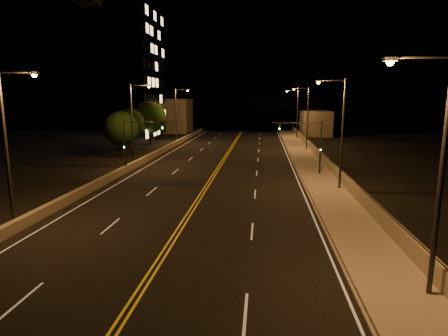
# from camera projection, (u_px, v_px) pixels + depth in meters

# --- Properties ---
(ground) EXTENTS (160.00, 160.00, 0.00)m
(ground) POSITION_uv_depth(u_px,v_px,m) (115.00, 331.00, 13.09)
(ground) COLOR black
(ground) RESTS_ON ground
(road) EXTENTS (18.00, 120.00, 0.02)m
(road) POSITION_uv_depth(u_px,v_px,m) (204.00, 191.00, 32.64)
(road) COLOR black
(road) RESTS_ON ground
(sidewalk) EXTENTS (3.60, 120.00, 0.30)m
(sidewalk) POSITION_uv_depth(u_px,v_px,m) (330.00, 193.00, 31.53)
(sidewalk) COLOR gray
(sidewalk) RESTS_ON ground
(curb) EXTENTS (0.14, 120.00, 0.15)m
(curb) POSITION_uv_depth(u_px,v_px,m) (308.00, 193.00, 31.73)
(curb) COLOR gray
(curb) RESTS_ON ground
(parapet_wall) EXTENTS (0.30, 120.00, 1.00)m
(parapet_wall) POSITION_uv_depth(u_px,v_px,m) (351.00, 186.00, 31.25)
(parapet_wall) COLOR gray
(parapet_wall) RESTS_ON sidewalk
(jersey_barrier) EXTENTS (0.45, 120.00, 0.74)m
(jersey_barrier) POSITION_uv_depth(u_px,v_px,m) (95.00, 185.00, 33.56)
(jersey_barrier) COLOR gray
(jersey_barrier) RESTS_ON ground
(distant_building_right) EXTENTS (6.00, 10.00, 5.33)m
(distant_building_right) POSITION_uv_depth(u_px,v_px,m) (315.00, 123.00, 81.71)
(distant_building_right) COLOR slate
(distant_building_right) RESTS_ON ground
(distant_building_left) EXTENTS (8.00, 8.00, 7.84)m
(distant_building_left) POSITION_uv_depth(u_px,v_px,m) (173.00, 116.00, 88.15)
(distant_building_left) COLOR slate
(distant_building_left) RESTS_ON ground
(parapet_rail) EXTENTS (0.06, 120.00, 0.06)m
(parapet_rail) POSITION_uv_depth(u_px,v_px,m) (351.00, 180.00, 31.15)
(parapet_rail) COLOR black
(parapet_rail) RESTS_ON parapet_wall
(lane_markings) EXTENTS (17.32, 116.00, 0.00)m
(lane_markings) POSITION_uv_depth(u_px,v_px,m) (203.00, 191.00, 32.57)
(lane_markings) COLOR silver
(lane_markings) RESTS_ON road
(streetlight_0) EXTENTS (2.55, 0.28, 9.64)m
(streetlight_0) POSITION_uv_depth(u_px,v_px,m) (435.00, 165.00, 14.12)
(streetlight_0) COLOR #2D2D33
(streetlight_0) RESTS_ON ground
(streetlight_1) EXTENTS (2.55, 0.28, 9.64)m
(streetlight_1) POSITION_uv_depth(u_px,v_px,m) (340.00, 128.00, 31.73)
(streetlight_1) COLOR #2D2D33
(streetlight_1) RESTS_ON ground
(streetlight_2) EXTENTS (2.55, 0.28, 9.64)m
(streetlight_2) POSITION_uv_depth(u_px,v_px,m) (306.00, 115.00, 56.40)
(streetlight_2) COLOR #2D2D33
(streetlight_2) RESTS_ON ground
(streetlight_3) EXTENTS (2.55, 0.28, 9.64)m
(streetlight_3) POSITION_uv_depth(u_px,v_px,m) (296.00, 111.00, 73.05)
(streetlight_3) COLOR #2D2D33
(streetlight_3) RESTS_ON ground
(streetlight_4) EXTENTS (2.55, 0.28, 9.64)m
(streetlight_4) POSITION_uv_depth(u_px,v_px,m) (9.00, 141.00, 22.19)
(streetlight_4) COLOR #2D2D33
(streetlight_4) RESTS_ON ground
(streetlight_5) EXTENTS (2.55, 0.28, 9.64)m
(streetlight_5) POSITION_uv_depth(u_px,v_px,m) (134.00, 120.00, 43.66)
(streetlight_5) COLOR #2D2D33
(streetlight_5) RESTS_ON ground
(streetlight_6) EXTENTS (2.55, 0.28, 9.64)m
(streetlight_6) POSITION_uv_depth(u_px,v_px,m) (177.00, 113.00, 65.67)
(streetlight_6) COLOR #2D2D33
(streetlight_6) RESTS_ON ground
(traffic_signal_right) EXTENTS (5.11, 0.31, 5.73)m
(traffic_signal_right) POSITION_uv_depth(u_px,v_px,m) (310.00, 141.00, 38.40)
(traffic_signal_right) COLOR #2D2D33
(traffic_signal_right) RESTS_ON ground
(traffic_signal_left) EXTENTS (5.11, 0.31, 5.73)m
(traffic_signal_left) POSITION_uv_depth(u_px,v_px,m) (134.00, 139.00, 40.27)
(traffic_signal_left) COLOR #2D2D33
(traffic_signal_left) RESTS_ON ground
(overhead_wires) EXTENTS (22.00, 0.03, 0.83)m
(overhead_wires) POSITION_uv_depth(u_px,v_px,m) (216.00, 104.00, 40.57)
(overhead_wires) COLOR black
(building_tower) EXTENTS (24.00, 15.00, 25.70)m
(building_tower) POSITION_uv_depth(u_px,v_px,m) (91.00, 75.00, 68.89)
(building_tower) COLOR slate
(building_tower) RESTS_ON ground
(tree_0) EXTENTS (4.65, 4.65, 6.30)m
(tree_0) POSITION_uv_depth(u_px,v_px,m) (121.00, 129.00, 50.19)
(tree_0) COLOR black
(tree_0) RESTS_ON ground
(tree_1) EXTENTS (4.73, 4.73, 6.41)m
(tree_1) POSITION_uv_depth(u_px,v_px,m) (130.00, 123.00, 59.89)
(tree_1) COLOR black
(tree_1) RESTS_ON ground
(tree_2) EXTENTS (5.58, 5.58, 7.56)m
(tree_2) POSITION_uv_depth(u_px,v_px,m) (150.00, 117.00, 65.11)
(tree_2) COLOR black
(tree_2) RESTS_ON ground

